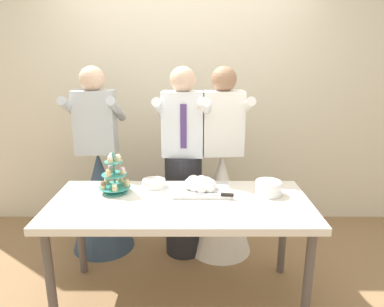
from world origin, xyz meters
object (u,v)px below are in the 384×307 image
(plate_stack, at_px, (270,188))
(person_guest, at_px, (101,188))
(person_bride, at_px, (222,190))
(cupcake_stand, at_px, (115,178))
(main_cake_tray, at_px, (202,186))
(person_groom, at_px, (184,174))
(dessert_table, at_px, (181,211))
(round_cake, at_px, (155,184))

(plate_stack, distance_m, person_guest, 1.53)
(plate_stack, height_order, person_bride, person_bride)
(cupcake_stand, bearing_deg, person_guest, 115.02)
(main_cake_tray, bearing_deg, person_groom, 106.77)
(dessert_table, xyz_separation_m, person_bride, (0.34, 0.67, -0.12))
(main_cake_tray, xyz_separation_m, person_bride, (0.19, 0.50, -0.24))
(plate_stack, distance_m, person_groom, 0.82)
(round_cake, bearing_deg, cupcake_stand, -162.70)
(dessert_table, height_order, person_guest, person_guest)
(cupcake_stand, xyz_separation_m, round_cake, (0.28, 0.09, -0.08))
(dessert_table, relative_size, round_cake, 7.50)
(person_guest, bearing_deg, person_bride, -2.66)
(dessert_table, relative_size, person_bride, 1.08)
(dessert_table, height_order, round_cake, round_cake)
(main_cake_tray, height_order, person_groom, person_groom)
(plate_stack, xyz_separation_m, person_bride, (-0.29, 0.55, -0.24))
(dessert_table, relative_size, plate_stack, 9.27)
(dessert_table, xyz_separation_m, person_guest, (-0.74, 0.73, -0.12))
(cupcake_stand, height_order, person_bride, person_bride)
(round_cake, relative_size, person_groom, 0.14)
(person_bride, bearing_deg, dessert_table, -116.85)
(round_cake, bearing_deg, person_guest, 138.43)
(main_cake_tray, xyz_separation_m, person_guest, (-0.89, 0.55, -0.24))
(dessert_table, bearing_deg, person_groom, 89.36)
(round_cake, bearing_deg, dessert_table, -50.22)
(plate_stack, distance_m, person_bride, 0.67)
(person_groom, bearing_deg, main_cake_tray, -73.23)
(person_bride, bearing_deg, person_groom, -174.28)
(dessert_table, relative_size, main_cake_tray, 4.14)
(person_bride, distance_m, person_guest, 1.09)
(main_cake_tray, bearing_deg, cupcake_stand, -178.55)
(dessert_table, relative_size, person_groom, 1.08)
(cupcake_stand, height_order, person_guest, person_guest)
(round_cake, bearing_deg, person_bride, 38.07)
(cupcake_stand, xyz_separation_m, plate_stack, (1.12, -0.04, -0.06))
(dessert_table, bearing_deg, person_bride, 63.15)
(dessert_table, xyz_separation_m, main_cake_tray, (0.15, 0.18, 0.12))
(dessert_table, height_order, main_cake_tray, main_cake_tray)
(cupcake_stand, distance_m, main_cake_tray, 0.63)
(cupcake_stand, bearing_deg, dessert_table, -18.44)
(person_groom, bearing_deg, plate_stack, -39.48)
(cupcake_stand, distance_m, person_bride, 1.02)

